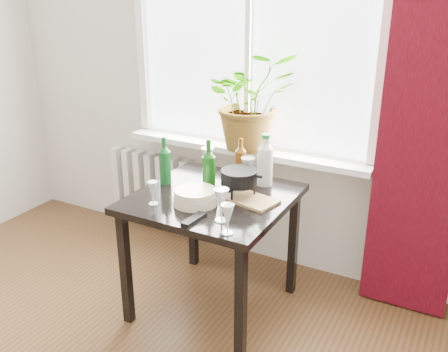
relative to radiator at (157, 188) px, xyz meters
The scene contains 19 objects.
window 1.43m from the radiator, ahead, with size 1.72×0.08×1.62m.
windowsill 0.87m from the radiator, ahead, with size 1.72×0.20×0.04m.
curtain 2.08m from the radiator, ahead, with size 0.50×0.12×2.56m.
radiator is the anchor object (origin of this frame).
table 1.09m from the radiator, 36.54° to the right, with size 0.85×0.85×0.74m.
potted_plant 1.12m from the radiator, ahead, with size 0.57×0.49×0.63m, color #3D701E.
wine_bottle_left 0.94m from the radiator, 49.71° to the right, with size 0.07×0.07×0.29m, color #0D4619, non-canonical shape.
wine_bottle_right 1.13m from the radiator, 36.45° to the right, with size 0.07×0.07×0.32m, color #0E470D, non-canonical shape.
bottle_amber 1.07m from the radiator, 21.36° to the right, with size 0.07×0.07×0.27m, color #66310B, non-canonical shape.
cleaning_bottle 1.21m from the radiator, 18.20° to the right, with size 0.09×0.09×0.32m, color silver, non-canonical shape.
wineglass_front_right 1.45m from the radiator, 40.34° to the right, with size 0.08×0.08×0.18m, color white, non-canonical shape.
wineglass_far_right 1.58m from the radiator, 41.19° to the right, with size 0.07×0.07×0.16m, color white, non-canonical shape.
wineglass_back_center 1.16m from the radiator, 23.95° to the right, with size 0.08×0.08×0.19m, color silver, non-canonical shape.
wineglass_back_left 0.90m from the radiator, 29.51° to the right, with size 0.08×0.08×0.19m, color silver, non-canonical shape.
wineglass_front_left 1.17m from the radiator, 54.81° to the right, with size 0.06×0.06×0.14m, color silver, non-canonical shape.
plate_stack 1.20m from the radiator, 43.18° to the right, with size 0.25×0.25×0.08m, color beige.
fondue_pot 1.23m from the radiator, 30.22° to the right, with size 0.23×0.20×0.16m, color black, non-canonical shape.
tv_remote 1.38m from the radiator, 45.94° to the right, with size 0.05×0.16×0.02m, color black.
cutting_board 1.29m from the radiator, 29.20° to the right, with size 0.28×0.18×0.02m, color olive.
Camera 1 is at (1.38, -0.70, 1.87)m, focal length 40.00 mm.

